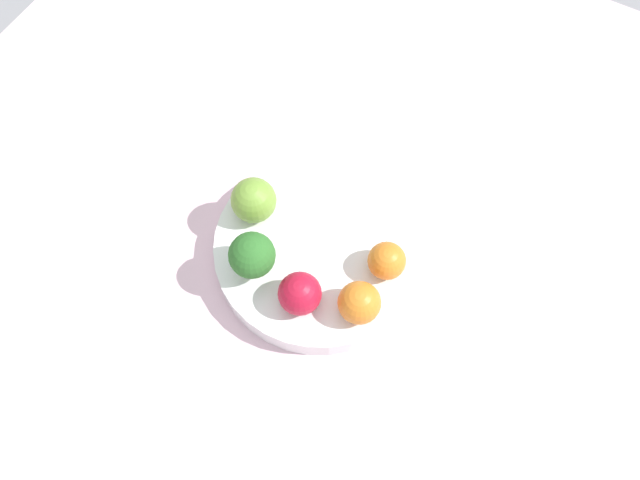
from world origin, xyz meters
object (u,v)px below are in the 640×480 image
at_px(apple_red, 300,294).
at_px(orange_front, 359,303).
at_px(apple_green, 252,202).
at_px(broccoli, 252,256).
at_px(bowl, 320,249).
at_px(orange_back, 387,261).

height_order(apple_red, orange_front, same).
bearing_deg(orange_front, apple_green, -16.08).
bearing_deg(broccoli, bowl, -127.72).
xyz_separation_m(orange_front, orange_back, (-0.00, -0.06, -0.00)).
bearing_deg(apple_green, broccoli, 122.47).
distance_m(apple_green, orange_front, 0.18).
height_order(bowl, broccoli, broccoli).
distance_m(bowl, apple_red, 0.09).
distance_m(bowl, orange_front, 0.10).
relative_size(apple_red, orange_back, 1.12).
xyz_separation_m(bowl, orange_back, (-0.08, -0.01, 0.04)).
xyz_separation_m(apple_red, orange_back, (-0.07, -0.08, -0.00)).
relative_size(apple_green, orange_front, 1.12).
xyz_separation_m(broccoli, orange_back, (-0.13, -0.08, -0.01)).
bearing_deg(broccoli, apple_green, -57.53).
height_order(apple_green, orange_back, apple_green).
height_order(broccoli, orange_back, broccoli).
height_order(apple_red, apple_green, apple_green).
bearing_deg(apple_green, apple_red, 146.05).
distance_m(broccoli, orange_back, 0.15).
xyz_separation_m(apple_green, orange_back, (-0.17, -0.01, -0.01)).
height_order(bowl, orange_back, orange_back).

